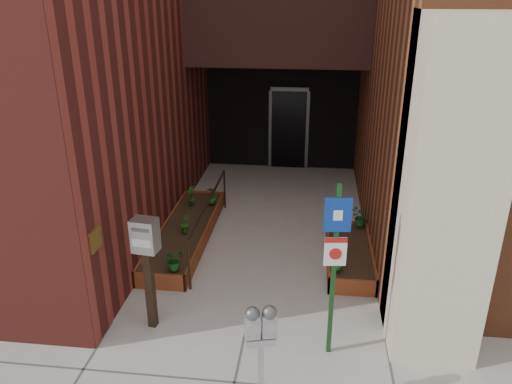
% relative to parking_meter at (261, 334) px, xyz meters
% --- Properties ---
extents(ground, '(80.00, 80.00, 0.00)m').
position_rel_parking_meter_xyz_m(ground, '(-0.39, 1.52, -1.20)').
color(ground, '#9E9991').
rests_on(ground, ground).
extents(planter_left, '(0.90, 3.60, 0.30)m').
position_rel_parking_meter_xyz_m(planter_left, '(-1.94, 4.22, -1.07)').
color(planter_left, brown).
rests_on(planter_left, ground).
extents(planter_right, '(0.80, 2.20, 0.30)m').
position_rel_parking_meter_xyz_m(planter_right, '(1.21, 3.72, -1.07)').
color(planter_right, brown).
rests_on(planter_right, ground).
extents(handrail, '(0.04, 3.34, 0.90)m').
position_rel_parking_meter_xyz_m(handrail, '(-1.44, 4.17, -0.45)').
color(handrail, black).
rests_on(handrail, ground).
extents(parking_meter, '(0.36, 0.20, 1.55)m').
position_rel_parking_meter_xyz_m(parking_meter, '(0.00, 0.00, 0.00)').
color(parking_meter, '#ACABAE').
rests_on(parking_meter, ground).
extents(sign_post, '(0.34, 0.09, 2.47)m').
position_rel_parking_meter_xyz_m(sign_post, '(0.80, 1.24, 0.32)').
color(sign_post, '#163D19').
rests_on(sign_post, ground).
extents(payment_dropbox, '(0.37, 0.30, 1.73)m').
position_rel_parking_meter_xyz_m(payment_dropbox, '(-1.76, 1.53, 0.05)').
color(payment_dropbox, black).
rests_on(payment_dropbox, ground).
extents(shrub_left_a, '(0.45, 0.45, 0.36)m').
position_rel_parking_meter_xyz_m(shrub_left_a, '(-1.72, 2.62, -0.72)').
color(shrub_left_a, '#185016').
rests_on(shrub_left_a, planter_left).
extents(shrub_left_b, '(0.22, 0.22, 0.34)m').
position_rel_parking_meter_xyz_m(shrub_left_b, '(-1.88, 3.99, -0.73)').
color(shrub_left_b, '#27631C').
rests_on(shrub_left_b, planter_left).
extents(shrub_left_c, '(0.23, 0.23, 0.38)m').
position_rel_parking_meter_xyz_m(shrub_left_c, '(-1.64, 5.34, -0.71)').
color(shrub_left_c, '#1B5217').
rests_on(shrub_left_c, planter_left).
extents(shrub_left_d, '(0.31, 0.31, 0.41)m').
position_rel_parking_meter_xyz_m(shrub_left_d, '(-2.06, 5.27, -0.69)').
color(shrub_left_d, '#235819').
rests_on(shrub_left_d, planter_left).
extents(shrub_right_a, '(0.22, 0.22, 0.31)m').
position_rel_parking_meter_xyz_m(shrub_right_a, '(0.96, 2.91, -0.74)').
color(shrub_right_a, '#1C5D1A').
rests_on(shrub_right_a, planter_right).
extents(shrub_right_b, '(0.20, 0.20, 0.36)m').
position_rel_parking_meter_xyz_m(shrub_right_b, '(0.96, 3.47, -0.72)').
color(shrub_right_b, '#175218').
rests_on(shrub_right_b, planter_right).
extents(shrub_right_c, '(0.46, 0.46, 0.36)m').
position_rel_parking_meter_xyz_m(shrub_right_c, '(1.45, 4.62, -0.72)').
color(shrub_right_c, '#1C6220').
rests_on(shrub_right_c, planter_right).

